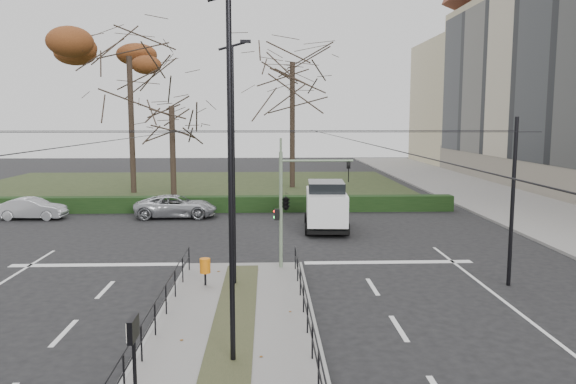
# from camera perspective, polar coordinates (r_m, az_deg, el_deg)

# --- Properties ---
(ground) EXTENTS (140.00, 140.00, 0.00)m
(ground) POSITION_cam_1_polar(r_m,az_deg,el_deg) (18.21, -5.20, -11.57)
(ground) COLOR black
(ground) RESTS_ON ground
(median_island) EXTENTS (4.40, 15.00, 0.14)m
(median_island) POSITION_cam_1_polar(r_m,az_deg,el_deg) (15.84, -5.70, -14.26)
(median_island) COLOR slate
(median_island) RESTS_ON ground
(sidewalk_east) EXTENTS (8.00, 90.00, 0.14)m
(sidewalk_east) POSITION_cam_1_polar(r_m,az_deg,el_deg) (43.13, 21.15, -0.89)
(sidewalk_east) COLOR slate
(sidewalk_east) RESTS_ON ground
(park) EXTENTS (38.00, 26.00, 0.10)m
(park) POSITION_cam_1_polar(r_m,az_deg,el_deg) (50.03, -10.13, 0.55)
(park) COLOR #252F17
(park) RESTS_ON ground
(hedge) EXTENTS (38.00, 1.00, 1.00)m
(hedge) POSITION_cam_1_polar(r_m,az_deg,el_deg) (36.87, -13.01, -1.23)
(hedge) COLOR black
(hedge) RESTS_ON ground
(median_railing) EXTENTS (4.14, 13.24, 0.92)m
(median_railing) POSITION_cam_1_polar(r_m,az_deg,el_deg) (15.44, -5.76, -11.27)
(median_railing) COLOR black
(median_railing) RESTS_ON median_island
(catenary) EXTENTS (20.00, 34.00, 6.00)m
(catenary) POSITION_cam_1_polar(r_m,az_deg,el_deg) (19.00, -5.06, -0.15)
(catenary) COLOR black
(catenary) RESTS_ON ground
(traffic_light) EXTENTS (3.08, 1.77, 4.53)m
(traffic_light) POSITION_cam_1_polar(r_m,az_deg,el_deg) (21.74, -0.03, -0.88)
(traffic_light) COLOR slate
(traffic_light) RESTS_ON median_island
(litter_bin) EXTENTS (0.37, 0.37, 0.96)m
(litter_bin) POSITION_cam_1_polar(r_m,az_deg,el_deg) (19.93, -8.42, -7.46)
(litter_bin) COLOR black
(litter_bin) RESTS_ON median_island
(info_panel) EXTENTS (0.12, 0.56, 2.16)m
(info_panel) POSITION_cam_1_polar(r_m,az_deg,el_deg) (11.07, -15.44, -14.44)
(info_panel) COLOR black
(info_panel) RESTS_ON median_island
(streetlamp_median_near) EXTENTS (0.73, 0.15, 8.72)m
(streetlamp_median_near) POSITION_cam_1_polar(r_m,az_deg,el_deg) (13.03, -5.76, 1.49)
(streetlamp_median_near) COLOR black
(streetlamp_median_near) RESTS_ON median_island
(streetlamp_median_far) EXTENTS (0.70, 0.14, 8.41)m
(streetlamp_median_far) POSITION_cam_1_polar(r_m,az_deg,el_deg) (19.42, -5.53, 2.96)
(streetlamp_median_far) COLOR black
(streetlamp_median_far) RESTS_ON median_island
(parked_car_second) EXTENTS (3.95, 1.53, 1.28)m
(parked_car_second) POSITION_cam_1_polar(r_m,az_deg,el_deg) (36.66, -24.55, -1.54)
(parked_car_second) COLOR #9B9DA2
(parked_car_second) RESTS_ON ground
(parked_car_fourth) EXTENTS (4.98, 2.44, 1.36)m
(parked_car_fourth) POSITION_cam_1_polar(r_m,az_deg,el_deg) (34.64, -11.29, -1.43)
(parked_car_fourth) COLOR #9B9DA2
(parked_car_fourth) RESTS_ON ground
(white_van) EXTENTS (2.50, 5.09, 2.61)m
(white_van) POSITION_cam_1_polar(r_m,az_deg,el_deg) (30.26, 3.87, -1.29)
(white_van) COLOR white
(white_van) RESTS_ON ground
(rust_tree) EXTENTS (10.98, 10.98, 14.05)m
(rust_tree) POSITION_cam_1_polar(r_m,az_deg,el_deg) (46.47, -15.85, 13.13)
(rust_tree) COLOR black
(rust_tree) RESTS_ON park
(bare_tree_center) EXTENTS (8.65, 8.65, 14.05)m
(bare_tree_center) POSITION_cam_1_polar(r_m,az_deg,el_deg) (48.29, 0.45, 12.14)
(bare_tree_center) COLOR black
(bare_tree_center) RESTS_ON park
(bare_tree_near) EXTENTS (5.74, 5.74, 9.05)m
(bare_tree_near) POSITION_cam_1_polar(r_m,az_deg,el_deg) (43.49, -11.73, 7.89)
(bare_tree_near) COLOR black
(bare_tree_near) RESTS_ON park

